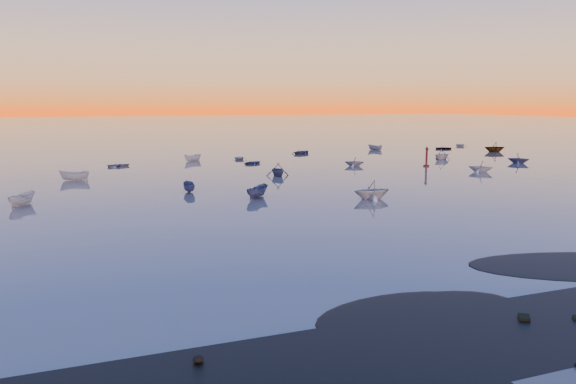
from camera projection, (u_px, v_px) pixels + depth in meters
name	position (u px, v px, depth m)	size (l,w,h in m)	color
ground	(177.00, 148.00, 123.90)	(600.00, 600.00, 0.00)	#695D58
mud_lobes	(507.00, 283.00, 31.01)	(140.00, 6.00, 0.07)	black
moored_fleet	(236.00, 172.00, 80.67)	(124.00, 58.00, 1.20)	beige
boat_near_center	(257.00, 198.00, 58.87)	(3.71, 1.57, 1.28)	navy
boat_near_right	(480.00, 172.00, 80.56)	(3.47, 1.56, 1.21)	beige
channel_marker	(427.00, 158.00, 87.62)	(0.92, 0.92, 3.26)	#430F0E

